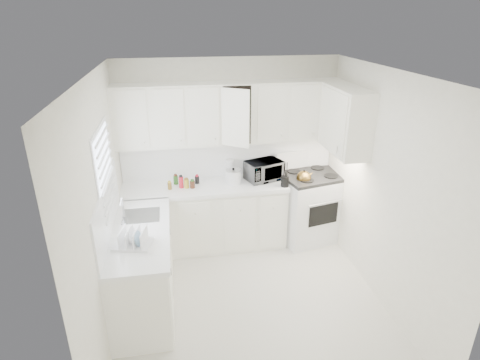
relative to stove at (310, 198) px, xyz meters
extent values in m
plane|color=white|center=(-1.14, -1.28, -0.65)|extent=(3.20, 3.20, 0.00)
plane|color=white|center=(-1.14, -1.28, 1.95)|extent=(3.20, 3.20, 0.00)
plane|color=white|center=(-1.14, 0.32, 0.65)|extent=(3.00, 0.00, 3.00)
plane|color=white|center=(-1.14, -2.88, 0.65)|extent=(3.00, 0.00, 3.00)
plane|color=white|center=(-2.64, -1.28, 0.65)|extent=(0.00, 3.20, 3.20)
plane|color=white|center=(0.36, -1.28, 0.65)|extent=(0.00, 3.20, 3.20)
cube|color=white|center=(-1.53, 0.01, 0.28)|extent=(2.24, 0.64, 0.05)
cube|color=white|center=(-2.33, -1.08, 0.28)|extent=(0.64, 1.62, 0.05)
cube|color=white|center=(-1.14, 0.31, 0.58)|extent=(2.98, 0.02, 0.55)
cube|color=white|center=(-2.63, -1.08, 0.58)|extent=(0.02, 1.60, 0.55)
imported|color=gray|center=(-0.68, 0.08, 0.47)|extent=(0.55, 0.42, 0.33)
cylinder|color=white|center=(-1.14, 0.24, 0.44)|extent=(0.12, 0.12, 0.27)
cylinder|color=brown|center=(-1.99, 0.14, 0.37)|extent=(0.06, 0.06, 0.13)
cylinder|color=#2C6622|center=(-1.91, 0.05, 0.37)|extent=(0.06, 0.06, 0.13)
cylinder|color=red|center=(-1.84, 0.14, 0.37)|extent=(0.06, 0.06, 0.13)
cylinder|color=gold|center=(-1.76, 0.05, 0.37)|extent=(0.06, 0.06, 0.13)
cylinder|color=#4E2816|center=(-1.69, 0.14, 0.37)|extent=(0.06, 0.06, 0.13)
cylinder|color=black|center=(-1.61, 0.05, 0.37)|extent=(0.06, 0.06, 0.13)
cylinder|color=red|center=(-0.56, 0.18, 0.40)|extent=(0.06, 0.06, 0.19)
cylinder|color=gold|center=(-0.50, 0.12, 0.40)|extent=(0.06, 0.06, 0.19)
cylinder|color=#4E2816|center=(-0.45, 0.18, 0.40)|extent=(0.06, 0.06, 0.19)
cylinder|color=black|center=(-0.39, 0.12, 0.40)|extent=(0.06, 0.06, 0.19)
camera|label=1|loc=(-1.90, -4.95, 2.47)|focal=29.75mm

